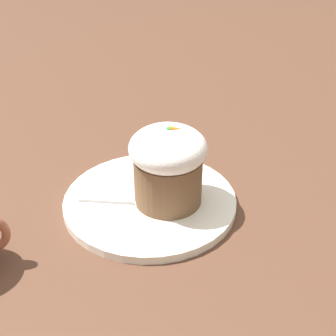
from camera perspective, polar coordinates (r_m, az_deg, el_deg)
ground_plane at (r=0.62m, az=-2.20°, el=-4.50°), size 4.00×4.00×0.00m
dessert_plate at (r=0.62m, az=-2.21°, el=-4.07°), size 0.23×0.23×0.01m
carrot_cake at (r=0.58m, az=0.00°, el=0.50°), size 0.10×0.10×0.11m
spoon at (r=0.60m, az=-3.21°, el=-4.02°), size 0.12×0.05×0.01m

